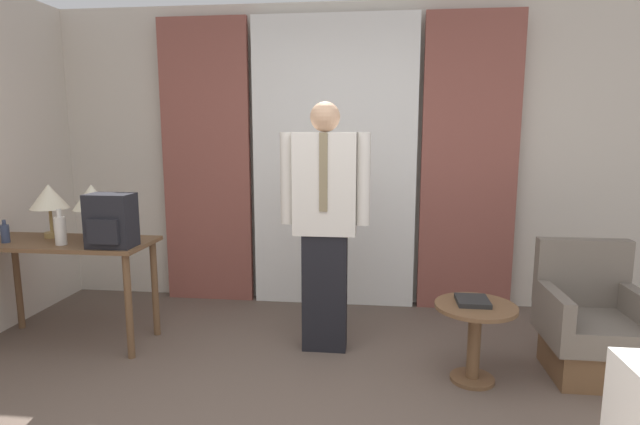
{
  "coord_description": "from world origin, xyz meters",
  "views": [
    {
      "loc": [
        0.39,
        -1.88,
        1.59
      ],
      "look_at": [
        0.01,
        1.43,
        1.04
      ],
      "focal_mm": 28.0,
      "sensor_mm": 36.0,
      "label": 1
    }
  ],
  "objects_px": {
    "bottle_by_lamp": "(60,230)",
    "book": "(472,301)",
    "desk": "(66,257)",
    "table_lamp_left": "(49,198)",
    "armchair": "(591,328)",
    "bottle_near_edge": "(5,233)",
    "backpack": "(111,221)",
    "table_lamp_right": "(92,199)",
    "person": "(325,218)",
    "side_table": "(475,329)"
  },
  "relations": [
    {
      "from": "desk",
      "to": "bottle_by_lamp",
      "type": "distance_m",
      "value": 0.26
    },
    {
      "from": "bottle_by_lamp",
      "to": "book",
      "type": "bearing_deg",
      "value": -2.35
    },
    {
      "from": "bottle_near_edge",
      "to": "backpack",
      "type": "bearing_deg",
      "value": -2.78
    },
    {
      "from": "desk",
      "to": "bottle_by_lamp",
      "type": "xyz_separation_m",
      "value": [
        0.05,
        -0.12,
        0.23
      ]
    },
    {
      "from": "table_lamp_left",
      "to": "side_table",
      "type": "distance_m",
      "value": 3.19
    },
    {
      "from": "bottle_near_edge",
      "to": "person",
      "type": "distance_m",
      "value": 2.32
    },
    {
      "from": "person",
      "to": "table_lamp_left",
      "type": "bearing_deg",
      "value": -179.85
    },
    {
      "from": "bottle_near_edge",
      "to": "bottle_by_lamp",
      "type": "height_order",
      "value": "bottle_by_lamp"
    },
    {
      "from": "bottle_by_lamp",
      "to": "backpack",
      "type": "relative_size",
      "value": 0.69
    },
    {
      "from": "table_lamp_left",
      "to": "book",
      "type": "distance_m",
      "value": 3.14
    },
    {
      "from": "bottle_near_edge",
      "to": "bottle_by_lamp",
      "type": "bearing_deg",
      "value": -2.19
    },
    {
      "from": "side_table",
      "to": "person",
      "type": "bearing_deg",
      "value": 159.2
    },
    {
      "from": "table_lamp_left",
      "to": "bottle_by_lamp",
      "type": "height_order",
      "value": "table_lamp_left"
    },
    {
      "from": "desk",
      "to": "bottle_near_edge",
      "type": "xyz_separation_m",
      "value": [
        -0.39,
        -0.1,
        0.19
      ]
    },
    {
      "from": "table_lamp_left",
      "to": "armchair",
      "type": "distance_m",
      "value": 3.94
    },
    {
      "from": "table_lamp_right",
      "to": "armchair",
      "type": "relative_size",
      "value": 0.47
    },
    {
      "from": "bottle_near_edge",
      "to": "armchair",
      "type": "bearing_deg",
      "value": 0.32
    },
    {
      "from": "bottle_by_lamp",
      "to": "person",
      "type": "xyz_separation_m",
      "value": [
        1.86,
        0.23,
        0.08
      ]
    },
    {
      "from": "desk",
      "to": "table_lamp_left",
      "type": "distance_m",
      "value": 0.47
    },
    {
      "from": "desk",
      "to": "backpack",
      "type": "bearing_deg",
      "value": -17.44
    },
    {
      "from": "table_lamp_left",
      "to": "person",
      "type": "relative_size",
      "value": 0.23
    },
    {
      "from": "armchair",
      "to": "book",
      "type": "relative_size",
      "value": 3.92
    },
    {
      "from": "table_lamp_right",
      "to": "bottle_near_edge",
      "type": "relative_size",
      "value": 2.43
    },
    {
      "from": "person",
      "to": "armchair",
      "type": "bearing_deg",
      "value": -6.2
    },
    {
      "from": "backpack",
      "to": "armchair",
      "type": "distance_m",
      "value": 3.3
    },
    {
      "from": "desk",
      "to": "person",
      "type": "height_order",
      "value": "person"
    },
    {
      "from": "backpack",
      "to": "person",
      "type": "height_order",
      "value": "person"
    },
    {
      "from": "bottle_by_lamp",
      "to": "table_lamp_left",
      "type": "bearing_deg",
      "value": 134.84
    },
    {
      "from": "person",
      "to": "side_table",
      "type": "bearing_deg",
      "value": -20.8
    },
    {
      "from": "table_lamp_right",
      "to": "person",
      "type": "distance_m",
      "value": 1.75
    },
    {
      "from": "bottle_by_lamp",
      "to": "armchair",
      "type": "height_order",
      "value": "bottle_by_lamp"
    },
    {
      "from": "desk",
      "to": "side_table",
      "type": "relative_size",
      "value": 2.5
    },
    {
      "from": "person",
      "to": "book",
      "type": "distance_m",
      "value": 1.13
    },
    {
      "from": "backpack",
      "to": "person",
      "type": "relative_size",
      "value": 0.21
    },
    {
      "from": "table_lamp_right",
      "to": "book",
      "type": "relative_size",
      "value": 1.85
    },
    {
      "from": "table_lamp_right",
      "to": "armchair",
      "type": "distance_m",
      "value": 3.6
    },
    {
      "from": "bottle_near_edge",
      "to": "book",
      "type": "xyz_separation_m",
      "value": [
        3.28,
        -0.13,
        -0.33
      ]
    },
    {
      "from": "desk",
      "to": "table_lamp_left",
      "type": "relative_size",
      "value": 3.13
    },
    {
      "from": "bottle_by_lamp",
      "to": "side_table",
      "type": "xyz_separation_m",
      "value": [
        2.86,
        -0.15,
        -0.54
      ]
    },
    {
      "from": "side_table",
      "to": "book",
      "type": "relative_size",
      "value": 2.31
    },
    {
      "from": "desk",
      "to": "armchair",
      "type": "height_order",
      "value": "armchair"
    },
    {
      "from": "table_lamp_right",
      "to": "table_lamp_left",
      "type": "bearing_deg",
      "value": 180.0
    },
    {
      "from": "bottle_near_edge",
      "to": "person",
      "type": "height_order",
      "value": "person"
    },
    {
      "from": "desk",
      "to": "person",
      "type": "relative_size",
      "value": 0.71
    },
    {
      "from": "desk",
      "to": "book",
      "type": "distance_m",
      "value": 2.91
    },
    {
      "from": "table_lamp_left",
      "to": "table_lamp_right",
      "type": "height_order",
      "value": "same"
    },
    {
      "from": "book",
      "to": "backpack",
      "type": "bearing_deg",
      "value": 177.83
    },
    {
      "from": "bottle_by_lamp",
      "to": "armchair",
      "type": "distance_m",
      "value": 3.68
    },
    {
      "from": "bottle_near_edge",
      "to": "side_table",
      "type": "bearing_deg",
      "value": -2.83
    },
    {
      "from": "table_lamp_left",
      "to": "person",
      "type": "distance_m",
      "value": 2.09
    }
  ]
}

